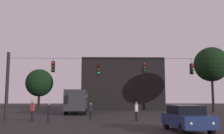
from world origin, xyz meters
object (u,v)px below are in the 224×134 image
Objects in this scene: car_near_right at (186,118)px; tree_left_silhouette at (211,64)px; tree_behind_building at (39,83)px; pedestrian_crossing_right at (49,111)px; pedestrian_crossing_left at (91,110)px; city_bus at (77,99)px; pedestrian_crossing_center at (136,110)px; pedestrian_near_bus at (32,109)px.

tree_left_silhouette is at bearing 64.07° from car_near_right.
tree_behind_building is (-18.02, 36.36, 4.28)m from car_near_right.
pedestrian_crossing_right is 0.16× the size of tree_left_silhouette.
pedestrian_crossing_right is 31.00m from tree_behind_building.
car_near_right is 10.57m from pedestrian_crossing_left.
city_bus is 1.18× the size of tree_left_silhouette.
pedestrian_crossing_center is 0.93× the size of pedestrian_near_bus.
city_bus is 18.99m from tree_behind_building.
pedestrian_crossing_left is 4.18m from pedestrian_crossing_center.
pedestrian_crossing_left is at bearing -66.76° from tree_behind_building.
tree_behind_building reaches higher than pedestrian_crossing_center.
pedestrian_crossing_left is 22.19m from tree_left_silhouette.
tree_left_silhouette reaches higher than car_near_right.
pedestrian_crossing_center is at bearing 6.35° from pedestrian_crossing_right.
pedestrian_crossing_right is at bearing -152.39° from pedestrian_crossing_left.
pedestrian_crossing_center is at bearing -13.22° from pedestrian_crossing_left.
tree_left_silhouette is at bearing 38.34° from pedestrian_crossing_left.
city_bus is 14.16m from pedestrian_crossing_center.
tree_behind_building is (-8.49, 29.52, 4.21)m from pedestrian_crossing_right.
tree_behind_building is (-15.97, 28.69, 4.16)m from pedestrian_crossing_center.
pedestrian_crossing_left is at bearing 15.25° from pedestrian_near_bus.
city_bus is 20.00m from tree_left_silhouette.
tree_left_silhouette reaches higher than city_bus.
pedestrian_crossing_left is at bearing -141.66° from tree_left_silhouette.
tree_behind_building is at bearing 119.11° from pedestrian_crossing_center.
pedestrian_near_bus reaches higher than pedestrian_crossing_left.
tree_left_silhouette reaches higher than pedestrian_crossing_left.
tree_behind_building reaches higher than pedestrian_crossing_left.
car_near_right is at bearing -75.08° from pedestrian_crossing_center.
tree_behind_building is at bearing 116.36° from car_near_right.
city_bus is at bearing 117.86° from pedestrian_crossing_center.
tree_behind_building is at bearing 106.04° from pedestrian_crossing_right.
car_near_right is at bearing -35.66° from pedestrian_crossing_right.
pedestrian_crossing_center reaches higher than pedestrian_crossing_left.
tree_behind_building is (-28.65, 14.49, -1.84)m from tree_left_silhouette.
car_near_right is 2.52× the size of pedestrian_near_bus.
pedestrian_near_bus is 26.77m from tree_left_silhouette.
car_near_right is 7.94m from pedestrian_crossing_center.
pedestrian_crossing_center is 0.21× the size of tree_behind_building.
pedestrian_near_bus is (-8.98, -0.38, 0.08)m from pedestrian_crossing_center.
pedestrian_crossing_right is at bearing -143.29° from tree_left_silhouette.
city_bus is at bearing -174.93° from tree_left_silhouette.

